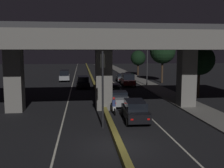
% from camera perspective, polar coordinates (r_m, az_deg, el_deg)
% --- Properties ---
extents(ground_plane, '(200.00, 200.00, 0.00)m').
position_cam_1_polar(ground_plane, '(15.35, 1.48, -13.54)').
color(ground_plane, black).
extents(lane_line_left_inner, '(0.12, 126.00, 0.00)m').
position_cam_1_polar(lane_line_left_inner, '(49.54, -8.40, 0.78)').
color(lane_line_left_inner, beige).
rests_on(lane_line_left_inner, ground_plane).
extents(lane_line_right_inner, '(0.12, 126.00, 0.00)m').
position_cam_1_polar(lane_line_right_inner, '(49.83, -0.23, 0.90)').
color(lane_line_right_inner, beige).
rests_on(lane_line_right_inner, ground_plane).
extents(median_divider, '(0.39, 126.00, 0.37)m').
position_cam_1_polar(median_divider, '(49.54, -4.31, 1.05)').
color(median_divider, olive).
rests_on(median_divider, ground_plane).
extents(sidewalk_right, '(2.97, 126.00, 0.13)m').
position_cam_1_polar(sidewalk_right, '(43.89, 7.49, 0.07)').
color(sidewalk_right, slate).
rests_on(sidewalk_right, ground_plane).
extents(elevated_overpass, '(36.74, 9.02, 8.00)m').
position_cam_1_polar(elevated_overpass, '(24.22, -2.64, 8.64)').
color(elevated_overpass, slate).
rests_on(elevated_overpass, ground_plane).
extents(traffic_light_left_of_median, '(0.30, 0.49, 5.45)m').
position_cam_1_polar(traffic_light_left_of_median, '(18.24, -2.08, 1.72)').
color(traffic_light_left_of_median, black).
rests_on(traffic_light_left_of_median, ground_plane).
extents(street_lamp, '(2.16, 0.32, 8.78)m').
position_cam_1_polar(street_lamp, '(40.43, 7.33, 6.66)').
color(street_lamp, '#2D2D30').
rests_on(street_lamp, ground_plane).
extents(car_black_lead, '(1.96, 4.42, 1.60)m').
position_cam_1_polar(car_black_lead, '(20.61, 5.05, -5.73)').
color(car_black_lead, black).
rests_on(car_black_lead, ground_plane).
extents(car_silver_second, '(2.03, 4.59, 1.44)m').
position_cam_1_polar(car_silver_second, '(26.43, 1.55, -3.11)').
color(car_silver_second, gray).
rests_on(car_silver_second, ground_plane).
extents(car_dark_green_third, '(2.08, 4.79, 1.37)m').
position_cam_1_polar(car_dark_green_third, '(32.70, 0.19, -1.14)').
color(car_dark_green_third, black).
rests_on(car_dark_green_third, ground_plane).
extents(car_dark_red_fourth, '(2.20, 4.81, 1.94)m').
position_cam_1_polar(car_dark_red_fourth, '(41.30, 3.46, 1.02)').
color(car_dark_red_fourth, '#591414').
rests_on(car_dark_red_fourth, ground_plane).
extents(car_grey_fifth, '(1.98, 4.12, 1.44)m').
position_cam_1_polar(car_grey_fifth, '(46.85, 2.11, 1.39)').
color(car_grey_fifth, '#515459').
rests_on(car_grey_fifth, ground_plane).
extents(car_black_lead_oncoming, '(2.06, 4.31, 1.76)m').
position_cam_1_polar(car_black_lead_oncoming, '(39.04, -6.36, 0.50)').
color(car_black_lead_oncoming, black).
rests_on(car_black_lead_oncoming, ground_plane).
extents(car_silver_second_oncoming, '(2.05, 4.80, 2.00)m').
position_cam_1_polar(car_silver_second_oncoming, '(48.75, -10.27, 1.88)').
color(car_silver_second_oncoming, gray).
rests_on(car_silver_second_oncoming, ground_plane).
extents(motorcycle_white_filtering_near, '(0.32, 1.83, 1.47)m').
position_cam_1_polar(motorcycle_white_filtering_near, '(22.87, 0.38, -4.97)').
color(motorcycle_white_filtering_near, black).
rests_on(motorcycle_white_filtering_near, ground_plane).
extents(motorcycle_black_filtering_mid, '(0.33, 1.90, 1.43)m').
position_cam_1_polar(motorcycle_black_filtering_mid, '(29.42, -1.63, -2.28)').
color(motorcycle_black_filtering_mid, black).
rests_on(motorcycle_black_filtering_mid, ground_plane).
extents(pedestrian_on_sidewalk, '(0.37, 0.37, 1.67)m').
position_cam_1_polar(pedestrian_on_sidewalk, '(27.08, 15.80, -2.61)').
color(pedestrian_on_sidewalk, black).
rests_on(pedestrian_on_sidewalk, sidewalk_right).
extents(roadside_tree_kerbside_near, '(3.47, 3.47, 6.15)m').
position_cam_1_polar(roadside_tree_kerbside_near, '(31.98, 18.50, 4.93)').
color(roadside_tree_kerbside_near, '#38281C').
rests_on(roadside_tree_kerbside_near, ground_plane).
extents(roadside_tree_kerbside_mid, '(4.34, 4.34, 7.65)m').
position_cam_1_polar(roadside_tree_kerbside_mid, '(45.84, 10.96, 7.05)').
color(roadside_tree_kerbside_mid, '#38281C').
rests_on(roadside_tree_kerbside_mid, ground_plane).
extents(roadside_tree_kerbside_far, '(3.38, 3.38, 5.62)m').
position_cam_1_polar(roadside_tree_kerbside_far, '(59.93, 5.71, 5.64)').
color(roadside_tree_kerbside_far, '#2D2116').
rests_on(roadside_tree_kerbside_far, ground_plane).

